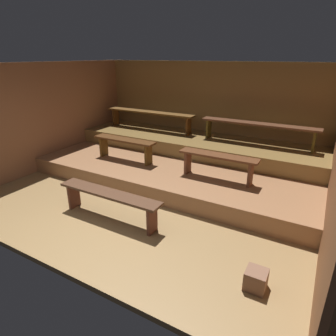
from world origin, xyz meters
The scene contains 11 objects.
ground centered at (0.00, 2.27, -0.04)m, with size 6.50×5.34×0.08m, color olive.
wall_back centered at (0.00, 4.57, 1.15)m, with size 6.50×0.06×2.31m, color olive.
wall_left centered at (-2.88, 2.27, 1.15)m, with size 0.06×5.34×2.31m, color #955F3F.
platform_lower centered at (0.00, 3.06, 0.16)m, with size 5.70×2.96×0.32m, color #9B6944.
platform_middle centered at (0.00, 3.83, 0.48)m, with size 5.70×1.41×0.32m, color olive.
bench_floor_center centered at (-0.11, 0.84, 0.37)m, with size 1.82×0.28×0.47m.
bench_lower_left centered at (-1.05, 2.49, 0.68)m, with size 1.44×0.28×0.47m.
bench_lower_right centered at (1.05, 2.49, 0.68)m, with size 1.44×0.28×0.47m.
bench_middle_left centered at (-1.37, 3.98, 1.02)m, with size 2.46×0.28×0.47m.
bench_middle_right centered at (1.37, 3.98, 1.02)m, with size 2.46×0.28×0.47m.
wooden_crate_floor centered at (2.27, 0.49, 0.12)m, with size 0.23×0.23×0.23m, color brown.
Camera 1 is at (2.65, -2.18, 2.44)m, focal length 30.70 mm.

